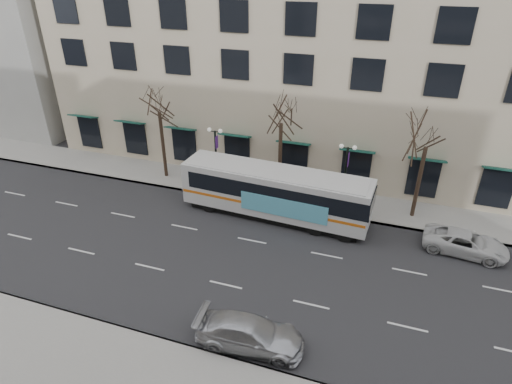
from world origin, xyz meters
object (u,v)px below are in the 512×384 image
at_px(tree_far_left, 158,100).
at_px(tree_far_right, 429,134).
at_px(lamp_post_right, 345,174).
at_px(silver_car, 250,333).
at_px(city_bus, 276,192).
at_px(lamp_post_left, 216,156).
at_px(tree_far_mid, 281,111).
at_px(white_pickup, 465,243).

height_order(tree_far_left, tree_far_right, tree_far_left).
distance_m(lamp_post_right, silver_car, 14.47).
distance_m(tree_far_right, city_bus, 10.80).
xyz_separation_m(lamp_post_right, city_bus, (-4.39, -2.41, -0.95)).
relative_size(tree_far_right, lamp_post_left, 1.55).
xyz_separation_m(tree_far_mid, silver_car, (2.78, -14.73, -6.14)).
bearing_deg(city_bus, lamp_post_right, 32.10).
bearing_deg(lamp_post_left, city_bus, -23.24).
bearing_deg(lamp_post_left, tree_far_mid, 6.85).
bearing_deg(tree_far_mid, lamp_post_right, -6.83).
xyz_separation_m(silver_car, white_pickup, (10.42, 11.40, -0.05)).
bearing_deg(white_pickup, tree_far_right, 49.70).
bearing_deg(silver_car, tree_far_right, -30.24).
height_order(silver_car, white_pickup, silver_car).
relative_size(lamp_post_left, lamp_post_right, 1.00).
distance_m(tree_far_mid, lamp_post_left, 6.40).
xyz_separation_m(lamp_post_right, silver_car, (-2.23, -14.13, -2.18)).
xyz_separation_m(tree_far_mid, tree_far_right, (10.00, -0.00, -0.48)).
xyz_separation_m(tree_far_right, city_bus, (-9.38, -3.01, -4.43)).
xyz_separation_m(lamp_post_left, white_pickup, (18.19, -2.73, -2.24)).
bearing_deg(tree_far_right, silver_car, -116.12).
relative_size(city_bus, silver_car, 2.59).
xyz_separation_m(tree_far_right, white_pickup, (3.20, -3.33, -5.71)).
bearing_deg(tree_far_mid, silver_car, -79.32).
distance_m(tree_far_mid, tree_far_right, 10.01).
bearing_deg(lamp_post_right, lamp_post_left, 180.00).
xyz_separation_m(tree_far_left, tree_far_mid, (10.00, 0.00, 0.21)).
bearing_deg(white_pickup, lamp_post_left, 87.35).
distance_m(tree_far_left, city_bus, 12.00).
distance_m(tree_far_mid, city_bus, 5.79).
distance_m(tree_far_left, silver_car, 20.38).
bearing_deg(tree_far_left, lamp_post_right, -2.29).
distance_m(lamp_post_left, white_pickup, 18.53).
bearing_deg(white_pickup, tree_far_left, 87.71).
distance_m(tree_far_mid, silver_car, 16.20).
xyz_separation_m(lamp_post_left, city_bus, (5.61, -2.41, -0.95)).
height_order(tree_far_left, city_bus, tree_far_left).
bearing_deg(city_bus, lamp_post_left, 160.09).
xyz_separation_m(tree_far_mid, lamp_post_left, (-4.99, -0.60, -3.96)).
xyz_separation_m(city_bus, white_pickup, (12.57, -0.32, -1.29)).
bearing_deg(tree_far_right, tree_far_mid, 180.00).
bearing_deg(silver_car, tree_far_left, 36.82).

